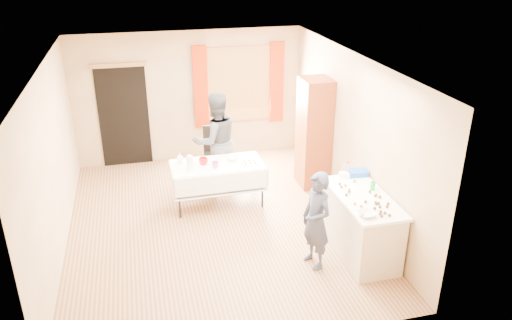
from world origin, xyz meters
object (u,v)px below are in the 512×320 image
object	(u,v)px
counter	(361,225)
girl	(316,221)
party_table	(218,180)
chair	(215,162)
cabinet	(314,133)
woman	(216,141)

from	to	relation	value
counter	girl	distance (m)	0.78
party_table	chair	world-z (taller)	chair
girl	cabinet	bearing A→B (deg)	145.73
cabinet	counter	xyz separation A→B (m)	(-0.10, -2.29, -0.54)
party_table	chair	size ratio (longest dim) A/B	1.60
girl	chair	bearing A→B (deg)	179.83
counter	party_table	distance (m)	2.58
counter	woman	xyz separation A→B (m)	(-1.62, 2.61, 0.43)
counter	chair	bearing A→B (deg)	117.59
cabinet	party_table	distance (m)	1.93
cabinet	girl	bearing A→B (deg)	-108.95
party_table	girl	xyz separation A→B (m)	(0.99, -2.05, 0.25)
party_table	girl	distance (m)	2.29
counter	girl	size ratio (longest dim) A/B	1.05
girl	woman	world-z (taller)	woman
cabinet	woman	xyz separation A→B (m)	(-1.72, 0.32, -0.11)
chair	woman	bearing A→B (deg)	-86.88
counter	party_table	xyz separation A→B (m)	(-1.72, 1.92, -0.01)
cabinet	chair	xyz separation A→B (m)	(-1.69, 0.75, -0.70)
cabinet	party_table	size ratio (longest dim) A/B	1.28
chair	woman	xyz separation A→B (m)	(-0.03, -0.43, 0.60)
cabinet	counter	world-z (taller)	cabinet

